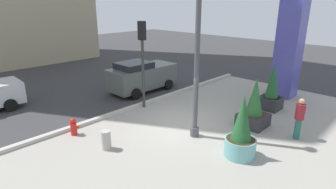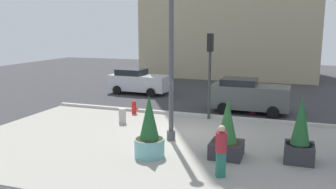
{
  "view_description": "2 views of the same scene",
  "coord_description": "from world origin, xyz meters",
  "px_view_note": "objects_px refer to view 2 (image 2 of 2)",
  "views": [
    {
      "loc": [
        -8.64,
        -7.5,
        5.3
      ],
      "look_at": [
        -1.16,
        -0.27,
        1.79
      ],
      "focal_mm": 29.54,
      "sensor_mm": 36.0,
      "label": 1
    },
    {
      "loc": [
        4.2,
        -14.79,
        4.69
      ],
      "look_at": [
        -0.76,
        -0.65,
        1.86
      ],
      "focal_mm": 37.87,
      "sensor_mm": 36.0,
      "label": 2
    }
  ],
  "objects_px": {
    "potted_plant_near_left": "(300,136)",
    "car_curb_west": "(139,81)",
    "lamp_post": "(171,58)",
    "car_far_lane": "(249,95)",
    "potted_plant_by_pillar": "(149,132)",
    "potted_plant_near_right": "(227,134)",
    "pedestrian_crossing": "(221,149)",
    "traffic_light_far_side": "(210,62)",
    "concrete_bollard": "(122,116)",
    "pedestrian_on_sidewalk": "(253,99)",
    "fire_hydrant": "(134,107)"
  },
  "relations": [
    {
      "from": "traffic_light_far_side",
      "to": "car_far_lane",
      "type": "distance_m",
      "value": 3.48
    },
    {
      "from": "car_far_lane",
      "to": "potted_plant_by_pillar",
      "type": "bearing_deg",
      "value": -107.36
    },
    {
      "from": "potted_plant_near_right",
      "to": "pedestrian_crossing",
      "type": "distance_m",
      "value": 1.87
    },
    {
      "from": "lamp_post",
      "to": "potted_plant_by_pillar",
      "type": "distance_m",
      "value": 3.33
    },
    {
      "from": "fire_hydrant",
      "to": "concrete_bollard",
      "type": "bearing_deg",
      "value": -82.14
    },
    {
      "from": "car_curb_west",
      "to": "pedestrian_on_sidewalk",
      "type": "distance_m",
      "value": 9.17
    },
    {
      "from": "potted_plant_near_left",
      "to": "traffic_light_far_side",
      "type": "distance_m",
      "value": 6.85
    },
    {
      "from": "potted_plant_near_right",
      "to": "traffic_light_far_side",
      "type": "relative_size",
      "value": 0.5
    },
    {
      "from": "potted_plant_by_pillar",
      "to": "potted_plant_near_right",
      "type": "height_order",
      "value": "potted_plant_by_pillar"
    },
    {
      "from": "fire_hydrant",
      "to": "concrete_bollard",
      "type": "height_order",
      "value": "same"
    },
    {
      "from": "pedestrian_crossing",
      "to": "pedestrian_on_sidewalk",
      "type": "distance_m",
      "value": 9.02
    },
    {
      "from": "potted_plant_by_pillar",
      "to": "car_far_lane",
      "type": "xyz_separation_m",
      "value": [
        2.61,
        8.34,
        0.04
      ]
    },
    {
      "from": "potted_plant_by_pillar",
      "to": "car_curb_west",
      "type": "bearing_deg",
      "value": 115.74
    },
    {
      "from": "traffic_light_far_side",
      "to": "pedestrian_on_sidewalk",
      "type": "xyz_separation_m",
      "value": [
        2.05,
        1.92,
        -2.14
      ]
    },
    {
      "from": "car_far_lane",
      "to": "pedestrian_on_sidewalk",
      "type": "height_order",
      "value": "car_far_lane"
    },
    {
      "from": "fire_hydrant",
      "to": "pedestrian_on_sidewalk",
      "type": "xyz_separation_m",
      "value": [
        6.19,
        2.23,
        0.49
      ]
    },
    {
      "from": "potted_plant_near_right",
      "to": "concrete_bollard",
      "type": "relative_size",
      "value": 2.96
    },
    {
      "from": "potted_plant_by_pillar",
      "to": "pedestrian_crossing",
      "type": "relative_size",
      "value": 1.36
    },
    {
      "from": "potted_plant_near_left",
      "to": "potted_plant_by_pillar",
      "type": "distance_m",
      "value": 5.35
    },
    {
      "from": "concrete_bollard",
      "to": "potted_plant_near_left",
      "type": "bearing_deg",
      "value": -17.56
    },
    {
      "from": "traffic_light_far_side",
      "to": "potted_plant_near_left",
      "type": "bearing_deg",
      "value": -48.2
    },
    {
      "from": "potted_plant_by_pillar",
      "to": "traffic_light_far_side",
      "type": "bearing_deg",
      "value": 82.31
    },
    {
      "from": "potted_plant_near_left",
      "to": "pedestrian_on_sidewalk",
      "type": "bearing_deg",
      "value": 108.79
    },
    {
      "from": "potted_plant_near_right",
      "to": "pedestrian_on_sidewalk",
      "type": "distance_m",
      "value": 7.16
    },
    {
      "from": "potted_plant_near_left",
      "to": "concrete_bollard",
      "type": "height_order",
      "value": "potted_plant_near_left"
    },
    {
      "from": "lamp_post",
      "to": "fire_hydrant",
      "type": "xyz_separation_m",
      "value": [
        -3.41,
        3.67,
        -3.09
      ]
    },
    {
      "from": "potted_plant_near_left",
      "to": "concrete_bollard",
      "type": "relative_size",
      "value": 3.26
    },
    {
      "from": "concrete_bollard",
      "to": "lamp_post",
      "type": "bearing_deg",
      "value": -28.53
    },
    {
      "from": "potted_plant_near_right",
      "to": "fire_hydrant",
      "type": "distance_m",
      "value": 7.77
    },
    {
      "from": "potted_plant_near_right",
      "to": "car_curb_west",
      "type": "relative_size",
      "value": 0.51
    },
    {
      "from": "lamp_post",
      "to": "car_far_lane",
      "type": "bearing_deg",
      "value": 67.97
    },
    {
      "from": "lamp_post",
      "to": "potted_plant_near_right",
      "type": "distance_m",
      "value": 3.87
    },
    {
      "from": "lamp_post",
      "to": "traffic_light_far_side",
      "type": "distance_m",
      "value": 4.08
    },
    {
      "from": "lamp_post",
      "to": "car_far_lane",
      "type": "xyz_separation_m",
      "value": [
        2.5,
        6.18,
        -2.5
      ]
    },
    {
      "from": "car_far_lane",
      "to": "traffic_light_far_side",
      "type": "bearing_deg",
      "value": -129.01
    },
    {
      "from": "concrete_bollard",
      "to": "pedestrian_crossing",
      "type": "bearing_deg",
      "value": -39.42
    },
    {
      "from": "car_far_lane",
      "to": "potted_plant_near_right",
      "type": "bearing_deg",
      "value": -89.38
    },
    {
      "from": "concrete_bollard",
      "to": "pedestrian_crossing",
      "type": "relative_size",
      "value": 0.44
    },
    {
      "from": "potted_plant_by_pillar",
      "to": "car_curb_west",
      "type": "relative_size",
      "value": 0.54
    },
    {
      "from": "potted_plant_near_left",
      "to": "pedestrian_crossing",
      "type": "xyz_separation_m",
      "value": [
        -2.36,
        -2.22,
        -0.02
      ]
    },
    {
      "from": "potted_plant_near_right",
      "to": "concrete_bollard",
      "type": "xyz_separation_m",
      "value": [
        -5.72,
        2.96,
        -0.49
      ]
    },
    {
      "from": "potted_plant_by_pillar",
      "to": "concrete_bollard",
      "type": "relative_size",
      "value": 3.11
    },
    {
      "from": "potted_plant_near_left",
      "to": "car_curb_west",
      "type": "bearing_deg",
      "value": 136.23
    },
    {
      "from": "pedestrian_on_sidewalk",
      "to": "potted_plant_near_left",
      "type": "bearing_deg",
      "value": -71.21
    },
    {
      "from": "lamp_post",
      "to": "traffic_light_far_side",
      "type": "height_order",
      "value": "lamp_post"
    },
    {
      "from": "lamp_post",
      "to": "potted_plant_near_left",
      "type": "bearing_deg",
      "value": -9.98
    },
    {
      "from": "potted_plant_by_pillar",
      "to": "traffic_light_far_side",
      "type": "distance_m",
      "value": 6.53
    },
    {
      "from": "pedestrian_crossing",
      "to": "fire_hydrant",
      "type": "bearing_deg",
      "value": 132.12
    },
    {
      "from": "potted_plant_near_left",
      "to": "potted_plant_by_pillar",
      "type": "xyz_separation_m",
      "value": [
        -5.19,
        -1.26,
        -0.05
      ]
    },
    {
      "from": "car_far_lane",
      "to": "pedestrian_crossing",
      "type": "height_order",
      "value": "car_far_lane"
    }
  ]
}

